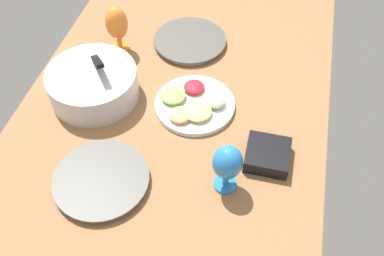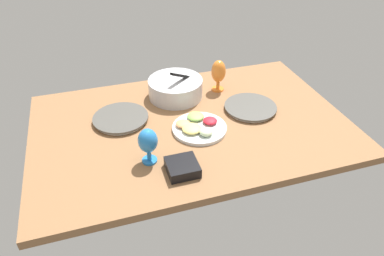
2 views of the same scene
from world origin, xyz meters
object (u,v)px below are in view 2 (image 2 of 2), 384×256
Objects in this scene: dinner_plate_right at (250,108)px; fruit_platter at (198,127)px; mixing_bowl at (176,87)px; hurricane_glass_orange at (218,73)px; dinner_plate_left at (121,118)px; hurricane_glass_blue at (148,142)px; square_bowl_black at (182,167)px.

fruit_platter is at bearing -164.22° from dinner_plate_right.
mixing_bowl is 1.63× the size of hurricane_glass_orange.
dinner_plate_left is at bearing 171.51° from dinner_plate_right.
hurricane_glass_blue is at bearing -150.00° from fruit_platter.
hurricane_glass_orange is 73.97cm from square_bowl_black.
hurricane_glass_orange reaches higher than dinner_plate_left.
dinner_plate_right is 1.50× the size of hurricane_glass_orange.
dinner_plate_right is 1.03× the size of fruit_platter.
mixing_bowl is at bearing 24.45° from dinner_plate_left.
fruit_platter is 43.08cm from hurricane_glass_orange.
dinner_plate_left is 1.66× the size of hurricane_glass_blue.
hurricane_glass_blue reaches higher than square_bowl_black.
mixing_bowl is 57.66cm from hurricane_glass_blue.
dinner_plate_left is 37.37cm from mixing_bowl.
hurricane_glass_blue is 72.71cm from hurricane_glass_orange.
square_bowl_black is (12.19, -10.83, -8.23)cm from hurricane_glass_blue.
dinner_plate_right is 60.98cm from square_bowl_black.
mixing_bowl is 1.12× the size of fruit_platter.
fruit_platter reaches higher than dinner_plate_left.
hurricane_glass_blue is at bearing 138.38° from square_bowl_black.
dinner_plate_left is at bearing 151.44° from fruit_platter.
hurricane_glass_blue reaches higher than dinner_plate_right.
hurricane_glass_orange is at bearing 14.35° from dinner_plate_left.
square_bowl_black is at bearing -122.58° from hurricane_glass_orange.
dinner_plate_right is at bearing 36.66° from square_bowl_black.
hurricane_glass_orange is (51.74, 51.08, 0.47)cm from hurricane_glass_blue.
mixing_bowl is 26.33cm from hurricane_glass_orange.
hurricane_glass_orange is (-9.35, 25.50, 10.17)cm from dinner_plate_right.
dinner_plate_left is 62.24cm from hurricane_glass_orange.
hurricane_glass_orange is (25.73, -0.13, 5.58)cm from mixing_bowl.
mixing_bowl is at bearing 143.85° from dinner_plate_right.
dinner_plate_left reaches higher than dinner_plate_right.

